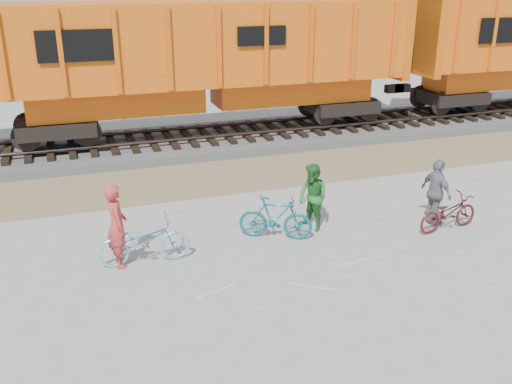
% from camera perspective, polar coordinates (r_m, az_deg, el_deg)
% --- Properties ---
extents(ground, '(120.00, 120.00, 0.00)m').
position_cam_1_polar(ground, '(11.93, -0.39, -7.30)').
color(ground, '#9E9E99').
rests_on(ground, ground).
extents(gravel_strip, '(120.00, 3.00, 0.02)m').
position_cam_1_polar(gravel_strip, '(16.80, -6.34, 1.21)').
color(gravel_strip, '#887554').
rests_on(gravel_strip, ground).
extents(ballast_bed, '(120.00, 4.00, 0.30)m').
position_cam_1_polar(ballast_bed, '(20.03, -8.59, 4.78)').
color(ballast_bed, slate).
rests_on(ballast_bed, ground).
extents(track, '(120.00, 2.60, 0.24)m').
position_cam_1_polar(track, '(19.95, -8.64, 5.67)').
color(track, black).
rests_on(track, ballast_bed).
extents(hopper_car_center, '(14.00, 3.13, 4.65)m').
position_cam_1_polar(hopper_car_center, '(19.73, -4.93, 13.18)').
color(hopper_car_center, black).
rests_on(hopper_car_center, track).
extents(bicycle_blue, '(1.93, 0.71, 1.00)m').
position_cam_1_polar(bicycle_blue, '(12.01, -11.17, -4.84)').
color(bicycle_blue, '#83C6DD').
rests_on(bicycle_blue, ground).
extents(bicycle_teal, '(1.69, 1.19, 1.00)m').
position_cam_1_polar(bicycle_teal, '(12.88, 1.95, -2.60)').
color(bicycle_teal, '#126471').
rests_on(bicycle_teal, ground).
extents(bicycle_maroon, '(1.68, 0.75, 0.85)m').
position_cam_1_polar(bicycle_maroon, '(14.07, 18.67, -1.98)').
color(bicycle_maroon, '#4F1917').
rests_on(bicycle_maroon, ground).
extents(person_solo, '(0.47, 0.68, 1.78)m').
position_cam_1_polar(person_solo, '(11.90, -13.75, -3.26)').
color(person_solo, '#B63733').
rests_on(person_solo, ground).
extents(person_man, '(0.83, 0.93, 1.59)m').
position_cam_1_polar(person_man, '(13.30, 5.70, -0.55)').
color(person_man, '#286929').
rests_on(person_man, ground).
extents(person_woman, '(0.51, 0.99, 1.62)m').
position_cam_1_polar(person_woman, '(14.17, 17.57, -0.02)').
color(person_woman, slate).
rests_on(person_woman, ground).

